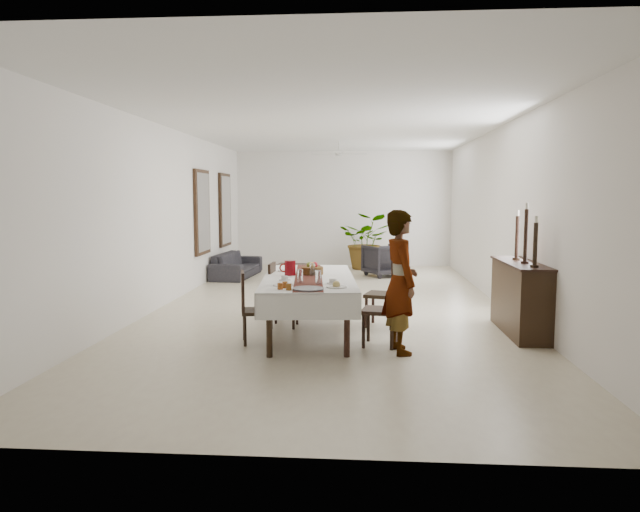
# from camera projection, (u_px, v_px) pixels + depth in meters

# --- Properties ---
(floor) EXTENTS (6.00, 12.00, 0.00)m
(floor) POSITION_uv_depth(u_px,v_px,m) (332.00, 305.00, 10.22)
(floor) COLOR beige
(floor) RESTS_ON ground
(ceiling) EXTENTS (6.00, 12.00, 0.02)m
(ceiling) POSITION_uv_depth(u_px,v_px,m) (332.00, 124.00, 9.89)
(ceiling) COLOR white
(ceiling) RESTS_ON wall_back
(wall_back) EXTENTS (6.00, 0.02, 3.20)m
(wall_back) POSITION_uv_depth(u_px,v_px,m) (343.00, 209.00, 16.00)
(wall_back) COLOR white
(wall_back) RESTS_ON floor
(wall_front) EXTENTS (6.00, 0.02, 3.20)m
(wall_front) POSITION_uv_depth(u_px,v_px,m) (289.00, 245.00, 4.10)
(wall_front) COLOR white
(wall_front) RESTS_ON floor
(wall_left) EXTENTS (0.02, 12.00, 3.20)m
(wall_left) POSITION_uv_depth(u_px,v_px,m) (166.00, 216.00, 10.27)
(wall_left) COLOR white
(wall_left) RESTS_ON floor
(wall_right) EXTENTS (0.02, 12.00, 3.20)m
(wall_right) POSITION_uv_depth(u_px,v_px,m) (505.00, 217.00, 9.84)
(wall_right) COLOR white
(wall_right) RESTS_ON floor
(dining_table_top) EXTENTS (1.29, 2.65, 0.05)m
(dining_table_top) POSITION_uv_depth(u_px,v_px,m) (309.00, 279.00, 8.07)
(dining_table_top) COLOR black
(dining_table_top) RESTS_ON table_leg_fl
(table_leg_fl) EXTENTS (0.08, 0.08, 0.75)m
(table_leg_fl) POSITION_uv_depth(u_px,v_px,m) (269.00, 327.00, 6.89)
(table_leg_fl) COLOR black
(table_leg_fl) RESTS_ON floor
(table_leg_fr) EXTENTS (0.08, 0.08, 0.75)m
(table_leg_fr) POSITION_uv_depth(u_px,v_px,m) (347.00, 327.00, 6.91)
(table_leg_fr) COLOR black
(table_leg_fr) RESTS_ON floor
(table_leg_bl) EXTENTS (0.08, 0.08, 0.75)m
(table_leg_bl) POSITION_uv_depth(u_px,v_px,m) (280.00, 293.00, 9.32)
(table_leg_bl) COLOR black
(table_leg_bl) RESTS_ON floor
(table_leg_br) EXTENTS (0.08, 0.08, 0.75)m
(table_leg_br) POSITION_uv_depth(u_px,v_px,m) (338.00, 293.00, 9.33)
(table_leg_br) COLOR black
(table_leg_br) RESTS_ON floor
(tablecloth_top) EXTENTS (1.50, 2.86, 0.01)m
(tablecloth_top) POSITION_uv_depth(u_px,v_px,m) (309.00, 277.00, 8.07)
(tablecloth_top) COLOR white
(tablecloth_top) RESTS_ON dining_table_top
(tablecloth_drape_left) EXTENTS (0.25, 2.75, 0.32)m
(tablecloth_drape_left) POSITION_uv_depth(u_px,v_px,m) (264.00, 288.00, 8.07)
(tablecloth_drape_left) COLOR silver
(tablecloth_drape_left) RESTS_ON dining_table_top
(tablecloth_drape_right) EXTENTS (0.25, 2.75, 0.32)m
(tablecloth_drape_right) POSITION_uv_depth(u_px,v_px,m) (353.00, 288.00, 8.09)
(tablecloth_drape_right) COLOR white
(tablecloth_drape_right) RESTS_ON dining_table_top
(tablecloth_drape_near) EXTENTS (1.26, 0.12, 0.32)m
(tablecloth_drape_near) POSITION_uv_depth(u_px,v_px,m) (308.00, 307.00, 6.72)
(tablecloth_drape_near) COLOR white
(tablecloth_drape_near) RESTS_ON dining_table_top
(tablecloth_drape_far) EXTENTS (1.26, 0.12, 0.32)m
(tablecloth_drape_far) POSITION_uv_depth(u_px,v_px,m) (309.00, 275.00, 9.45)
(tablecloth_drape_far) COLOR white
(tablecloth_drape_far) RESTS_ON dining_table_top
(table_runner) EXTENTS (0.61, 2.70, 0.00)m
(table_runner) POSITION_uv_depth(u_px,v_px,m) (309.00, 277.00, 8.07)
(table_runner) COLOR maroon
(table_runner) RESTS_ON tablecloth_top
(red_pitcher) EXTENTS (0.17, 0.17, 0.21)m
(red_pitcher) POSITION_uv_depth(u_px,v_px,m) (290.00, 268.00, 8.21)
(red_pitcher) COLOR maroon
(red_pitcher) RESTS_ON tablecloth_top
(pitcher_handle) EXTENTS (0.13, 0.03, 0.13)m
(pitcher_handle) POSITION_uv_depth(u_px,v_px,m) (284.00, 268.00, 8.21)
(pitcher_handle) COLOR maroon
(pitcher_handle) RESTS_ON red_pitcher
(wine_glass_near) EXTENTS (0.07, 0.07, 0.18)m
(wine_glass_near) POSITION_uv_depth(u_px,v_px,m) (318.00, 277.00, 7.37)
(wine_glass_near) COLOR silver
(wine_glass_near) RESTS_ON tablecloth_top
(wine_glass_mid) EXTENTS (0.07, 0.07, 0.18)m
(wine_glass_mid) POSITION_uv_depth(u_px,v_px,m) (300.00, 276.00, 7.47)
(wine_glass_mid) COLOR white
(wine_glass_mid) RESTS_ON tablecloth_top
(wine_glass_far) EXTENTS (0.07, 0.07, 0.18)m
(wine_glass_far) POSITION_uv_depth(u_px,v_px,m) (312.00, 270.00, 8.11)
(wine_glass_far) COLOR silver
(wine_glass_far) RESTS_ON tablecloth_top
(teacup_right) EXTENTS (0.10, 0.10, 0.06)m
(teacup_right) POSITION_uv_depth(u_px,v_px,m) (333.00, 281.00, 7.43)
(teacup_right) COLOR white
(teacup_right) RESTS_ON saucer_right
(saucer_right) EXTENTS (0.16, 0.16, 0.01)m
(saucer_right) POSITION_uv_depth(u_px,v_px,m) (333.00, 283.00, 7.43)
(saucer_right) COLOR silver
(saucer_right) RESTS_ON tablecloth_top
(teacup_left) EXTENTS (0.10, 0.10, 0.06)m
(teacup_left) POSITION_uv_depth(u_px,v_px,m) (285.00, 278.00, 7.69)
(teacup_left) COLOR silver
(teacup_left) RESTS_ON saucer_left
(saucer_left) EXTENTS (0.16, 0.16, 0.01)m
(saucer_left) POSITION_uv_depth(u_px,v_px,m) (285.00, 280.00, 7.69)
(saucer_left) COLOR silver
(saucer_left) RESTS_ON tablecloth_top
(plate_near_right) EXTENTS (0.26, 0.26, 0.02)m
(plate_near_right) POSITION_uv_depth(u_px,v_px,m) (336.00, 287.00, 7.11)
(plate_near_right) COLOR silver
(plate_near_right) RESTS_ON tablecloth_top
(bread_near_right) EXTENTS (0.10, 0.10, 0.10)m
(bread_near_right) POSITION_uv_depth(u_px,v_px,m) (336.00, 285.00, 7.11)
(bread_near_right) COLOR #D6BB68
(bread_near_right) RESTS_ON plate_near_right
(plate_near_left) EXTENTS (0.26, 0.26, 0.02)m
(plate_near_left) POSITION_uv_depth(u_px,v_px,m) (283.00, 285.00, 7.26)
(plate_near_left) COLOR silver
(plate_near_left) RESTS_ON tablecloth_top
(plate_far_left) EXTENTS (0.26, 0.26, 0.02)m
(plate_far_left) POSITION_uv_depth(u_px,v_px,m) (286.00, 271.00, 8.65)
(plate_far_left) COLOR white
(plate_far_left) RESTS_ON tablecloth_top
(serving_tray) EXTENTS (0.39, 0.39, 0.02)m
(serving_tray) POSITION_uv_depth(u_px,v_px,m) (308.00, 289.00, 6.95)
(serving_tray) COLOR #46474C
(serving_tray) RESTS_ON tablecloth_top
(jam_jar_a) EXTENTS (0.07, 0.07, 0.08)m
(jam_jar_a) POSITION_uv_depth(u_px,v_px,m) (289.00, 287.00, 6.91)
(jam_jar_a) COLOR brown
(jam_jar_a) RESTS_ON tablecloth_top
(jam_jar_b) EXTENTS (0.07, 0.07, 0.08)m
(jam_jar_b) POSITION_uv_depth(u_px,v_px,m) (280.00, 286.00, 6.97)
(jam_jar_b) COLOR #934715
(jam_jar_b) RESTS_ON tablecloth_top
(jam_jar_c) EXTENTS (0.07, 0.07, 0.08)m
(jam_jar_c) POSITION_uv_depth(u_px,v_px,m) (285.00, 285.00, 7.08)
(jam_jar_c) COLOR brown
(jam_jar_c) RESTS_ON tablecloth_top
(fruit_basket) EXTENTS (0.32, 0.32, 0.11)m
(fruit_basket) POSITION_uv_depth(u_px,v_px,m) (312.00, 271.00, 8.33)
(fruit_basket) COLOR brown
(fruit_basket) RESTS_ON tablecloth_top
(fruit_red) EXTENTS (0.10, 0.10, 0.10)m
(fruit_red) POSITION_uv_depth(u_px,v_px,m) (314.00, 265.00, 8.34)
(fruit_red) COLOR maroon
(fruit_red) RESTS_ON fruit_basket
(fruit_green) EXTENTS (0.09, 0.09, 0.09)m
(fruit_green) POSITION_uv_depth(u_px,v_px,m) (309.00, 265.00, 8.35)
(fruit_green) COLOR olive
(fruit_green) RESTS_ON fruit_basket
(fruit_yellow) EXTENTS (0.09, 0.09, 0.09)m
(fruit_yellow) POSITION_uv_depth(u_px,v_px,m) (312.00, 266.00, 8.27)
(fruit_yellow) COLOR gold
(fruit_yellow) RESTS_ON fruit_basket
(chair_right_near_seat) EXTENTS (0.52, 0.52, 0.05)m
(chair_right_near_seat) POSITION_uv_depth(u_px,v_px,m) (380.00, 311.00, 7.42)
(chair_right_near_seat) COLOR black
(chair_right_near_seat) RESTS_ON chair_right_near_leg_fl
(chair_right_near_leg_fl) EXTENTS (0.05, 0.05, 0.44)m
(chair_right_near_leg_fl) POSITION_uv_depth(u_px,v_px,m) (392.00, 333.00, 7.23)
(chair_right_near_leg_fl) COLOR black
(chair_right_near_leg_fl) RESTS_ON floor
(chair_right_near_leg_fr) EXTENTS (0.05, 0.05, 0.44)m
(chair_right_near_leg_fr) POSITION_uv_depth(u_px,v_px,m) (395.00, 327.00, 7.58)
(chair_right_near_leg_fr) COLOR black
(chair_right_near_leg_fr) RESTS_ON floor
(chair_right_near_leg_bl) EXTENTS (0.05, 0.05, 0.44)m
(chair_right_near_leg_bl) POSITION_uv_depth(u_px,v_px,m) (363.00, 331.00, 7.32)
(chair_right_near_leg_bl) COLOR black
(chair_right_near_leg_bl) RESTS_ON floor
(chair_right_near_leg_br) EXTENTS (0.05, 0.05, 0.44)m
(chair_right_near_leg_br) POSITION_uv_depth(u_px,v_px,m) (368.00, 325.00, 7.67)
(chair_right_near_leg_br) COLOR black
(chair_right_near_leg_br) RESTS_ON floor
(chair_right_near_back) EXTENTS (0.12, 0.44, 0.57)m
(chair_right_near_back) POSITION_uv_depth(u_px,v_px,m) (396.00, 288.00, 7.34)
(chair_right_near_back) COLOR black
(chair_right_near_back) RESTS_ON chair_right_near_seat
(chair_right_far_seat) EXTENTS (0.57, 0.57, 0.05)m
(chair_right_far_seat) POSITION_uv_depth(u_px,v_px,m) (382.00, 295.00, 8.53)
(chair_right_far_seat) COLOR black
(chair_right_far_seat) RESTS_ON chair_right_far_leg_fl
(chair_right_far_leg_fl) EXTENTS (0.06, 0.06, 0.45)m
(chair_right_far_leg_fl) POSITION_uv_depth(u_px,v_px,m) (391.00, 315.00, 8.32)
(chair_right_far_leg_fl) COLOR black
(chair_right_far_leg_fl) RESTS_ON floor
(chair_right_far_leg_fr) EXTENTS (0.06, 0.06, 0.45)m
(chair_right_far_leg_fr) POSITION_uv_depth(u_px,v_px,m) (397.00, 310.00, 8.67)
(chair_right_far_leg_fr) COLOR black
(chair_right_far_leg_fr) RESTS_ON floor
(chair_right_far_leg_bl) EXTENTS (0.06, 0.06, 0.45)m
(chair_right_far_leg_bl) POSITION_uv_depth(u_px,v_px,m) (366.00, 313.00, 8.45)
(chair_right_far_leg_bl) COLOR black
(chair_right_far_leg_bl) RESTS_ON floor
(chair_right_far_leg_br) EXTENTS (0.06, 0.06, 0.45)m
(chair_right_far_leg_br) POSITION_uv_depth(u_px,v_px,m) (373.00, 308.00, 8.80)
(chair_right_far_leg_br) COLOR black
(chair_right_far_leg_br) RESTS_ON floor
(chair_right_far_back) EXTENTS (0.17, 0.45, 0.58)m
(chair_right_far_back) POSITION_uv_depth(u_px,v_px,m) (396.00, 275.00, 8.42)
(chair_right_far_back) COLOR black
(chair_right_far_back) RESTS_ON chair_right_far_seat
(chair_left_near_seat) EXTENTS (0.49, 0.49, 0.05)m
(chair_left_near_seat) POSITION_uv_depth(u_px,v_px,m) (257.00, 311.00, 7.58)
(chair_left_near_seat) COLOR black
(chair_left_near_seat) RESTS_ON chair_left_near_leg_fl
(chair_left_near_leg_fl) EXTENTS (0.05, 0.05, 0.40)m
(chair_left_near_leg_fl) POSITION_uv_depth(u_px,v_px,m) (244.00, 325.00, 7.74)
(chair_left_near_leg_fl) COLOR black
(chair_left_near_leg_fl) RESTS_ON floor
(chair_left_near_leg_fr) EXTENTS (0.05, 0.05, 0.40)m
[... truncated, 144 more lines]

